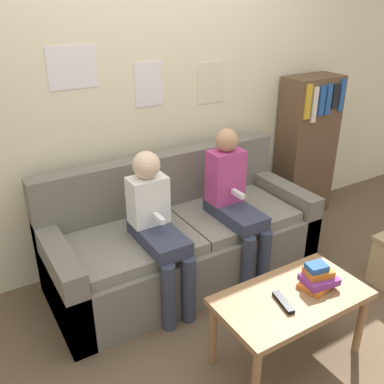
# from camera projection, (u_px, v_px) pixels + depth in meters

# --- Properties ---
(ground_plane) EXTENTS (10.00, 10.00, 0.00)m
(ground_plane) POSITION_uv_depth(u_px,v_px,m) (221.00, 312.00, 2.81)
(ground_plane) COLOR brown
(wall_back) EXTENTS (8.00, 0.06, 2.60)m
(wall_back) POSITION_uv_depth(u_px,v_px,m) (147.00, 87.00, 3.01)
(wall_back) COLOR beige
(wall_back) RESTS_ON ground_plane
(couch) EXTENTS (1.90, 0.77, 0.86)m
(couch) POSITION_uv_depth(u_px,v_px,m) (182.00, 240.00, 3.08)
(couch) COLOR #6B665B
(couch) RESTS_ON ground_plane
(coffee_table) EXTENTS (0.84, 0.45, 0.43)m
(coffee_table) POSITION_uv_depth(u_px,v_px,m) (291.00, 304.00, 2.31)
(coffee_table) COLOR #8E6642
(coffee_table) RESTS_ON ground_plane
(person_left) EXTENTS (0.24, 0.54, 1.03)m
(person_left) POSITION_uv_depth(u_px,v_px,m) (157.00, 225.00, 2.67)
(person_left) COLOR #33384C
(person_left) RESTS_ON ground_plane
(person_right) EXTENTS (0.24, 0.54, 1.08)m
(person_right) POSITION_uv_depth(u_px,v_px,m) (235.00, 201.00, 2.95)
(person_right) COLOR #33384C
(person_right) RESTS_ON ground_plane
(tv_remote) EXTENTS (0.08, 0.17, 0.02)m
(tv_remote) POSITION_uv_depth(u_px,v_px,m) (283.00, 302.00, 2.22)
(tv_remote) COLOR black
(tv_remote) RESTS_ON coffee_table
(book_stack) EXTENTS (0.22, 0.18, 0.14)m
(book_stack) POSITION_uv_depth(u_px,v_px,m) (318.00, 277.00, 2.34)
(book_stack) COLOR orange
(book_stack) RESTS_ON coffee_table
(bookshelf) EXTENTS (0.51, 0.29, 1.27)m
(bookshelf) POSITION_uv_depth(u_px,v_px,m) (306.00, 147.00, 3.83)
(bookshelf) COLOR brown
(bookshelf) RESTS_ON ground_plane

